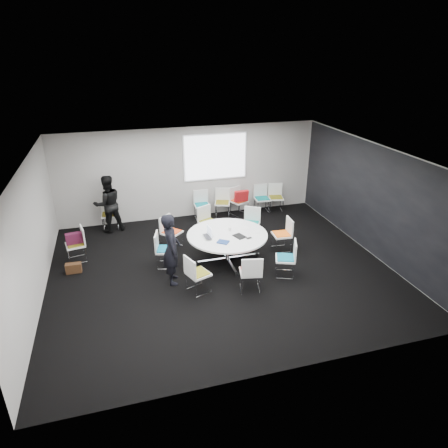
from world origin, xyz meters
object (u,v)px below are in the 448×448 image
object	(u,v)px
chair_person_back	(110,220)
chair_ring_g	(250,279)
chair_back_c	(239,206)
chair_spare_left	(77,251)
chair_ring_a	(282,240)
person_back	(108,204)
laptop	(209,237)
chair_ring_e	(165,256)
chair_ring_f	(198,280)
cup	(230,229)
brown_bag	(74,268)
person_main	(171,249)
chair_back_b	(222,208)
chair_ring_d	(172,238)
chair_back_d	(262,204)
chair_ring_c	(208,228)
maroon_bag	(74,238)
chair_ring_h	(285,265)
chair_ring_b	(251,229)
chair_back_a	(202,210)
chair_back_e	(276,203)

from	to	relation	value
chair_person_back	chair_ring_g	bearing A→B (deg)	127.36
chair_back_c	chair_spare_left	world-z (taller)	same
chair_ring_a	person_back	size ratio (longest dim) A/B	0.52
person_back	laptop	world-z (taller)	person_back
chair_ring_a	chair_ring_e	bearing A→B (deg)	93.49
chair_ring_f	chair_spare_left	bearing A→B (deg)	-150.64
chair_ring_g	cup	size ratio (longest dim) A/B	9.78
chair_ring_e	brown_bag	xyz separation A→B (m)	(-2.16, 0.28, -0.16)
chair_person_back	person_main	distance (m)	3.68
chair_back_b	chair_back_c	xyz separation A→B (m)	(0.55, -0.00, 0.00)
chair_ring_a	brown_bag	distance (m)	5.24
chair_ring_d	chair_back_d	bearing A→B (deg)	165.09
chair_ring_c	maroon_bag	xyz separation A→B (m)	(-3.51, -0.43, 0.34)
chair_back_d	chair_ring_g	bearing A→B (deg)	69.08
laptop	cup	world-z (taller)	cup
chair_ring_h	person_main	xyz separation A→B (m)	(-2.59, 0.45, 0.56)
chair_ring_b	person_back	world-z (taller)	person_back
chair_back_a	laptop	xyz separation A→B (m)	(-0.46, -2.82, 0.47)
chair_ring_b	chair_back_d	xyz separation A→B (m)	(1.00, 1.77, 0.00)
chair_back_a	person_back	size ratio (longest dim) A/B	0.52
chair_ring_a	cup	size ratio (longest dim) A/B	9.78
chair_ring_d	chair_back_c	size ratio (longest dim) A/B	1.00
chair_ring_g	maroon_bag	xyz separation A→B (m)	(-3.76, 2.45, 0.34)
chair_ring_h	chair_back_a	size ratio (longest dim) A/B	1.00
chair_spare_left	cup	xyz separation A→B (m)	(3.75, -0.84, 0.50)
person_main	chair_ring_h	bearing A→B (deg)	-96.57
chair_spare_left	person_main	xyz separation A→B (m)	(2.15, -1.64, 0.56)
laptop	chair_back_e	bearing A→B (deg)	-48.71
chair_person_back	chair_back_c	bearing A→B (deg)	-177.13
chair_back_a	chair_ring_e	bearing A→B (deg)	62.81
chair_back_c	brown_bag	xyz separation A→B (m)	(-4.90, -2.36, -0.16)
chair_ring_h	chair_back_b	distance (m)	3.88
chair_ring_h	laptop	xyz separation A→B (m)	(-1.58, 1.01, 0.47)
chair_back_d	maroon_bag	distance (m)	5.91
chair_ring_d	chair_ring_f	distance (m)	2.26
chair_ring_a	maroon_bag	size ratio (longest dim) A/B	2.20
chair_ring_g	chair_person_back	bearing A→B (deg)	136.13
chair_ring_a	chair_ring_h	distance (m)	1.28
chair_ring_f	chair_back_c	world-z (taller)	same
chair_ring_d	chair_back_c	xyz separation A→B (m)	(2.43, 1.71, 0.00)
chair_ring_a	chair_back_d	distance (m)	2.68
chair_ring_h	person_back	size ratio (longest dim) A/B	0.52
chair_ring_e	chair_ring_h	distance (m)	2.90
chair_back_d	person_main	xyz separation A→B (m)	(-3.46, -3.40, 0.56)
chair_person_back	chair_ring_f	bearing A→B (deg)	116.97
chair_ring_c	chair_ring_h	size ratio (longest dim) A/B	1.00
chair_back_d	maroon_bag	xyz separation A→B (m)	(-5.63, -1.77, 0.34)
chair_ring_b	chair_ring_g	distance (m)	2.60
chair_ring_h	chair_back_d	world-z (taller)	same
chair_ring_e	chair_spare_left	world-z (taller)	same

